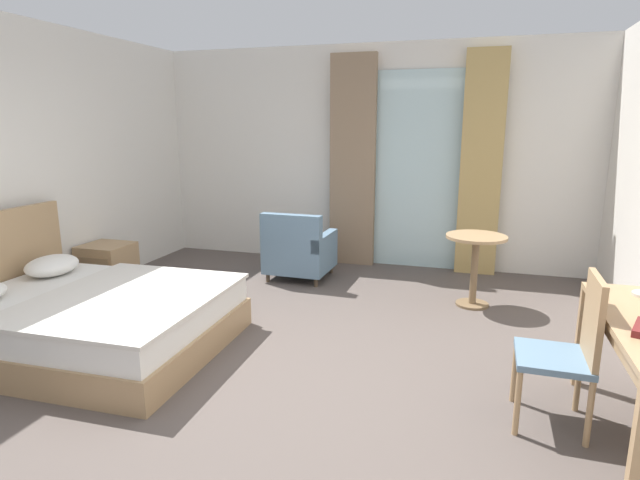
{
  "coord_description": "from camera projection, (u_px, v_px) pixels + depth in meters",
  "views": [
    {
      "loc": [
        1.35,
        -3.21,
        1.79
      ],
      "look_at": [
        0.21,
        0.54,
        0.91
      ],
      "focal_mm": 29.01,
      "sensor_mm": 36.0,
      "label": 1
    }
  ],
  "objects": [
    {
      "name": "round_cafe_table",
      "position": [
        475.0,
        255.0,
        5.11
      ],
      "size": [
        0.59,
        0.59,
        0.72
      ],
      "color": "tan",
      "rests_on": "ground"
    },
    {
      "name": "desk_chair",
      "position": [
        570.0,
        345.0,
        3.04
      ],
      "size": [
        0.43,
        0.44,
        0.95
      ],
      "color": "slate",
      "rests_on": "ground"
    },
    {
      "name": "wall_back",
      "position": [
        369.0,
        157.0,
        6.63
      ],
      "size": [
        5.74,
        0.12,
        2.76
      ],
      "primitive_type": "cube",
      "color": "silver",
      "rests_on": "ground"
    },
    {
      "name": "curtain_panel_right",
      "position": [
        481.0,
        165.0,
        6.09
      ],
      "size": [
        0.48,
        0.1,
        2.64
      ],
      "primitive_type": "cube",
      "color": "tan",
      "rests_on": "ground"
    },
    {
      "name": "nightstand",
      "position": [
        108.0,
        267.0,
        5.67
      ],
      "size": [
        0.49,
        0.47,
        0.51
      ],
      "color": "tan",
      "rests_on": "ground"
    },
    {
      "name": "balcony_glass_door",
      "position": [
        415.0,
        171.0,
        6.42
      ],
      "size": [
        1.11,
        0.02,
        2.43
      ],
      "primitive_type": "cube",
      "color": "silver",
      "rests_on": "ground"
    },
    {
      "name": "curtain_panel_left",
      "position": [
        353.0,
        162.0,
        6.53
      ],
      "size": [
        0.57,
        0.1,
        2.64
      ],
      "primitive_type": "cube",
      "color": "#897056",
      "rests_on": "ground"
    },
    {
      "name": "bed",
      "position": [
        86.0,
        316.0,
        4.21
      ],
      "size": [
        2.14,
        1.73,
        1.05
      ],
      "color": "tan",
      "rests_on": "ground"
    },
    {
      "name": "ground",
      "position": [
        271.0,
        381.0,
        3.78
      ],
      "size": [
        6.14,
        7.31,
        0.1
      ],
      "primitive_type": "cube",
      "color": "#564C47"
    },
    {
      "name": "armchair_by_window",
      "position": [
        299.0,
        251.0,
        6.07
      ],
      "size": [
        0.73,
        0.72,
        0.81
      ],
      "color": "slate",
      "rests_on": "ground"
    }
  ]
}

